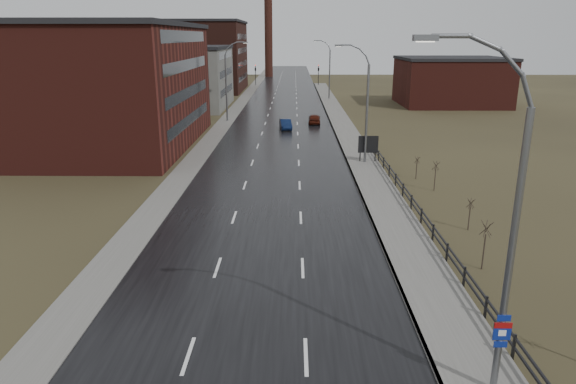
{
  "coord_description": "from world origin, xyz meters",
  "views": [
    {
      "loc": [
        1.8,
        -13.25,
        12.0
      ],
      "look_at": [
        1.46,
        16.38,
        3.0
      ],
      "focal_mm": 32.0,
      "sensor_mm": 36.0,
      "label": 1
    }
  ],
  "objects_px": {
    "billboard": "(368,145)",
    "car_far": "(314,119)",
    "car_near": "(286,125)",
    "streetlight_main": "(504,232)"
  },
  "relations": [
    {
      "from": "billboard",
      "to": "car_far",
      "type": "height_order",
      "value": "billboard"
    },
    {
      "from": "streetlight_main",
      "to": "car_near",
      "type": "distance_m",
      "value": 54.01
    },
    {
      "from": "streetlight_main",
      "to": "billboard",
      "type": "relative_size",
      "value": 4.44
    },
    {
      "from": "billboard",
      "to": "car_near",
      "type": "bearing_deg",
      "value": 113.98
    },
    {
      "from": "car_near",
      "to": "car_far",
      "type": "distance_m",
      "value": 6.16
    },
    {
      "from": "car_near",
      "to": "car_far",
      "type": "relative_size",
      "value": 0.96
    },
    {
      "from": "billboard",
      "to": "car_near",
      "type": "distance_m",
      "value": 20.72
    },
    {
      "from": "car_near",
      "to": "streetlight_main",
      "type": "bearing_deg",
      "value": -88.35
    },
    {
      "from": "billboard",
      "to": "car_far",
      "type": "distance_m",
      "value": 23.98
    },
    {
      "from": "billboard",
      "to": "car_far",
      "type": "relative_size",
      "value": 0.65
    }
  ]
}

